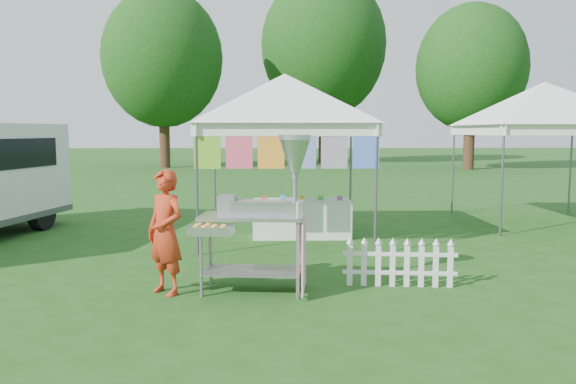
{
  "coord_description": "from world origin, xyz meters",
  "views": [
    {
      "loc": [
        -0.26,
        -6.75,
        1.97
      ],
      "look_at": [
        -0.01,
        1.25,
        1.1
      ],
      "focal_mm": 35.0,
      "sensor_mm": 36.0,
      "label": 1
    }
  ],
  "objects": [
    {
      "name": "ground",
      "position": [
        0.0,
        0.0,
        0.0
      ],
      "size": [
        120.0,
        120.0,
        0.0
      ],
      "primitive_type": "plane",
      "color": "#204614",
      "rests_on": "ground"
    },
    {
      "name": "canopy_main",
      "position": [
        0.0,
        3.49,
        2.99
      ],
      "size": [
        4.24,
        4.24,
        3.45
      ],
      "color": "#59595E",
      "rests_on": "ground"
    },
    {
      "name": "canopy_right",
      "position": [
        5.5,
        5.0,
        2.99
      ],
      "size": [
        4.24,
        4.24,
        3.45
      ],
      "color": "#59595E",
      "rests_on": "ground"
    },
    {
      "name": "tree_left",
      "position": [
        -6.0,
        24.0,
        5.83
      ],
      "size": [
        6.4,
        6.4,
        9.53
      ],
      "color": "#382214",
      "rests_on": "ground"
    },
    {
      "name": "tree_mid",
      "position": [
        3.0,
        28.0,
        7.14
      ],
      "size": [
        7.6,
        7.6,
        11.52
      ],
      "color": "#382214",
      "rests_on": "ground"
    },
    {
      "name": "tree_right",
      "position": [
        10.0,
        22.0,
        5.18
      ],
      "size": [
        5.6,
        5.6,
        8.42
      ],
      "color": "#382214",
      "rests_on": "ground"
    },
    {
      "name": "donut_cart",
      "position": [
        -0.29,
        -0.02,
        1.13
      ],
      "size": [
        1.46,
        0.91,
        1.93
      ],
      "rotation": [
        0.0,
        0.0,
        -0.11
      ],
      "color": "gray",
      "rests_on": "ground"
    },
    {
      "name": "vendor",
      "position": [
        -1.53,
        -0.05,
        0.76
      ],
      "size": [
        0.66,
        0.63,
        1.52
      ],
      "primitive_type": "imported",
      "rotation": [
        0.0,
        0.0,
        -0.69
      ],
      "color": "#B52F16",
      "rests_on": "ground"
    },
    {
      "name": "picket_fence",
      "position": [
        1.38,
        0.17,
        0.29
      ],
      "size": [
        1.43,
        0.18,
        0.56
      ],
      "rotation": [
        0.0,
        0.0,
        -0.11
      ],
      "color": "silver",
      "rests_on": "ground"
    },
    {
      "name": "display_table",
      "position": [
        0.32,
        3.58,
        0.35
      ],
      "size": [
        1.8,
        0.7,
        0.7
      ],
      "primitive_type": "cube",
      "color": "white",
      "rests_on": "ground"
    }
  ]
}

